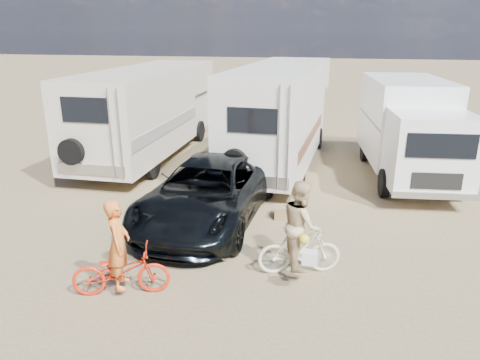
% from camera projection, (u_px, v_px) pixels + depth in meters
% --- Properties ---
extents(ground, '(140.00, 140.00, 0.00)m').
position_uv_depth(ground, '(247.00, 254.00, 9.94)').
color(ground, '#8F7A55').
rests_on(ground, ground).
extents(rv_main, '(3.06, 8.76, 3.53)m').
position_uv_depth(rv_main, '(281.00, 116.00, 16.11)').
color(rv_main, silver).
rests_on(rv_main, ground).
extents(rv_left, '(2.61, 9.01, 3.33)m').
position_uv_depth(rv_left, '(149.00, 113.00, 17.18)').
color(rv_left, beige).
rests_on(rv_left, ground).
extents(box_truck, '(2.92, 6.54, 3.15)m').
position_uv_depth(box_truck, '(410.00, 131.00, 14.56)').
color(box_truck, white).
rests_on(box_truck, ground).
extents(dark_suv, '(2.93, 5.77, 1.56)m').
position_uv_depth(dark_suv, '(208.00, 192.00, 11.48)').
color(dark_suv, black).
rests_on(dark_suv, ground).
extents(bike_man, '(1.90, 1.14, 0.94)m').
position_uv_depth(bike_man, '(121.00, 271.00, 8.34)').
color(bike_man, red).
rests_on(bike_man, ground).
extents(bike_woman, '(1.76, 0.93, 1.02)m').
position_uv_depth(bike_woman, '(299.00, 250.00, 9.05)').
color(bike_woman, beige).
rests_on(bike_woman, ground).
extents(rider_man, '(0.58, 0.71, 1.70)m').
position_uv_depth(rider_man, '(119.00, 253.00, 8.22)').
color(rider_man, orange).
rests_on(rider_man, ground).
extents(rider_woman, '(0.90, 1.03, 1.80)m').
position_uv_depth(rider_woman, '(300.00, 233.00, 8.92)').
color(rider_woman, '#CFB587').
rests_on(rider_woman, ground).
extents(bike_parked, '(1.84, 0.70, 0.96)m').
position_uv_depth(bike_parked, '(425.00, 184.00, 13.00)').
color(bike_parked, '#292C2A').
rests_on(bike_parked, ground).
extents(cooler, '(0.73, 0.64, 0.48)m').
position_uv_depth(cooler, '(217.00, 215.00, 11.43)').
color(cooler, '#1A597D').
rests_on(cooler, ground).
extents(crate, '(0.45, 0.45, 0.33)m').
position_uv_depth(crate, '(282.00, 212.00, 11.81)').
color(crate, olive).
rests_on(crate, ground).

